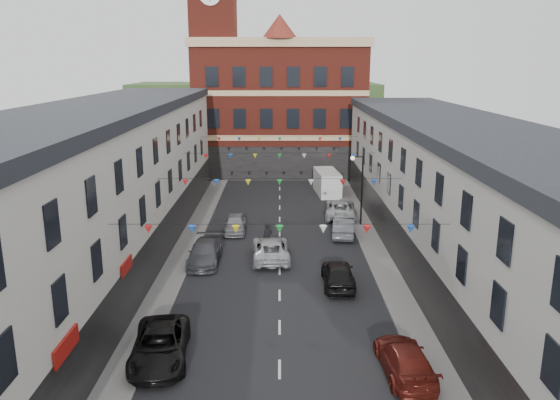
{
  "coord_description": "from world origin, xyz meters",
  "views": [
    {
      "loc": [
        0.01,
        -29.83,
        13.38
      ],
      "look_at": [
        0.03,
        8.89,
        3.56
      ],
      "focal_mm": 35.0,
      "sensor_mm": 36.0,
      "label": 1
    }
  ],
  "objects_px": {
    "car_left_d": "(205,253)",
    "pedestrian": "(268,237)",
    "car_left_e": "(235,224)",
    "car_right_c": "(405,360)",
    "street_lamp": "(359,181)",
    "car_right_e": "(343,227)",
    "car_right_f": "(340,208)",
    "white_van": "(327,182)",
    "car_left_c": "(160,345)",
    "car_right_d": "(338,274)",
    "moving_car": "(271,249)"
  },
  "relations": [
    {
      "from": "car_left_d",
      "to": "car_right_d",
      "type": "relative_size",
      "value": 1.09
    },
    {
      "from": "car_right_c",
      "to": "moving_car",
      "type": "distance_m",
      "value": 15.75
    },
    {
      "from": "car_left_c",
      "to": "car_right_f",
      "type": "xyz_separation_m",
      "value": [
        10.87,
        24.07,
        0.02
      ]
    },
    {
      "from": "car_left_c",
      "to": "car_left_d",
      "type": "relative_size",
      "value": 1.06
    },
    {
      "from": "car_right_d",
      "to": "pedestrian",
      "type": "distance_m",
      "value": 8.2
    },
    {
      "from": "car_right_e",
      "to": "car_left_e",
      "type": "bearing_deg",
      "value": 0.63
    },
    {
      "from": "street_lamp",
      "to": "car_left_c",
      "type": "distance_m",
      "value": 24.58
    },
    {
      "from": "car_left_e",
      "to": "car_right_c",
      "type": "distance_m",
      "value": 22.65
    },
    {
      "from": "car_left_c",
      "to": "pedestrian",
      "type": "bearing_deg",
      "value": 67.7
    },
    {
      "from": "car_right_c",
      "to": "white_van",
      "type": "relative_size",
      "value": 0.89
    },
    {
      "from": "car_left_e",
      "to": "car_right_d",
      "type": "xyz_separation_m",
      "value": [
        7.2,
        -10.96,
        0.08
      ]
    },
    {
      "from": "car_left_d",
      "to": "pedestrian",
      "type": "distance_m",
      "value": 5.13
    },
    {
      "from": "moving_car",
      "to": "street_lamp",
      "type": "bearing_deg",
      "value": -135.26
    },
    {
      "from": "car_left_e",
      "to": "moving_car",
      "type": "distance_m",
      "value": 6.91
    },
    {
      "from": "car_right_f",
      "to": "pedestrian",
      "type": "relative_size",
      "value": 2.94
    },
    {
      "from": "car_right_e",
      "to": "street_lamp",
      "type": "bearing_deg",
      "value": -113.51
    },
    {
      "from": "car_right_d",
      "to": "white_van",
      "type": "height_order",
      "value": "white_van"
    },
    {
      "from": "street_lamp",
      "to": "pedestrian",
      "type": "relative_size",
      "value": 3.17
    },
    {
      "from": "car_right_c",
      "to": "car_right_e",
      "type": "distance_m",
      "value": 19.79
    },
    {
      "from": "car_left_d",
      "to": "pedestrian",
      "type": "relative_size",
      "value": 2.69
    },
    {
      "from": "street_lamp",
      "to": "car_left_e",
      "type": "bearing_deg",
      "value": -170.87
    },
    {
      "from": "car_left_d",
      "to": "car_left_e",
      "type": "height_order",
      "value": "car_left_d"
    },
    {
      "from": "car_right_e",
      "to": "car_right_c",
      "type": "bearing_deg",
      "value": 98.24
    },
    {
      "from": "car_left_c",
      "to": "car_right_f",
      "type": "bearing_deg",
      "value": 60.01
    },
    {
      "from": "car_left_d",
      "to": "car_left_e",
      "type": "distance_m",
      "value": 7.13
    },
    {
      "from": "street_lamp",
      "to": "white_van",
      "type": "height_order",
      "value": "street_lamp"
    },
    {
      "from": "car_left_d",
      "to": "car_right_c",
      "type": "bearing_deg",
      "value": -52.66
    },
    {
      "from": "car_left_d",
      "to": "car_left_e",
      "type": "relative_size",
      "value": 1.22
    },
    {
      "from": "car_right_c",
      "to": "car_right_d",
      "type": "relative_size",
      "value": 1.05
    },
    {
      "from": "car_left_c",
      "to": "car_left_e",
      "type": "xyz_separation_m",
      "value": [
        1.9,
        19.56,
        -0.04
      ]
    },
    {
      "from": "car_right_f",
      "to": "car_right_c",
      "type": "bearing_deg",
      "value": 95.79
    },
    {
      "from": "car_right_f",
      "to": "white_van",
      "type": "distance_m",
      "value": 8.75
    },
    {
      "from": "car_left_d",
      "to": "car_right_e",
      "type": "height_order",
      "value": "car_right_e"
    },
    {
      "from": "car_right_e",
      "to": "white_van",
      "type": "height_order",
      "value": "white_van"
    },
    {
      "from": "street_lamp",
      "to": "car_right_d",
      "type": "height_order",
      "value": "street_lamp"
    },
    {
      "from": "street_lamp",
      "to": "car_right_e",
      "type": "relative_size",
      "value": 1.3
    },
    {
      "from": "street_lamp",
      "to": "car_right_e",
      "type": "height_order",
      "value": "street_lamp"
    },
    {
      "from": "car_right_d",
      "to": "car_right_e",
      "type": "bearing_deg",
      "value": -97.67
    },
    {
      "from": "car_right_e",
      "to": "pedestrian",
      "type": "height_order",
      "value": "pedestrian"
    },
    {
      "from": "pedestrian",
      "to": "car_left_e",
      "type": "bearing_deg",
      "value": 116.08
    },
    {
      "from": "street_lamp",
      "to": "car_right_c",
      "type": "xyz_separation_m",
      "value": [
        -1.05,
        -22.37,
        -3.19
      ]
    },
    {
      "from": "moving_car",
      "to": "car_right_c",
      "type": "bearing_deg",
      "value": 109.95
    },
    {
      "from": "car_right_e",
      "to": "pedestrian",
      "type": "relative_size",
      "value": 2.43
    },
    {
      "from": "car_right_c",
      "to": "car_right_f",
      "type": "distance_m",
      "value": 25.25
    },
    {
      "from": "car_right_c",
      "to": "white_van",
      "type": "xyz_separation_m",
      "value": [
        -0.56,
        33.98,
        0.5
      ]
    },
    {
      "from": "car_left_d",
      "to": "car_right_c",
      "type": "height_order",
      "value": "car_left_d"
    },
    {
      "from": "car_left_d",
      "to": "car_right_c",
      "type": "distance_m",
      "value": 17.39
    },
    {
      "from": "car_left_c",
      "to": "pedestrian",
      "type": "relative_size",
      "value": 2.85
    },
    {
      "from": "street_lamp",
      "to": "car_left_c",
      "type": "relative_size",
      "value": 1.11
    },
    {
      "from": "car_right_f",
      "to": "moving_car",
      "type": "height_order",
      "value": "car_right_f"
    }
  ]
}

